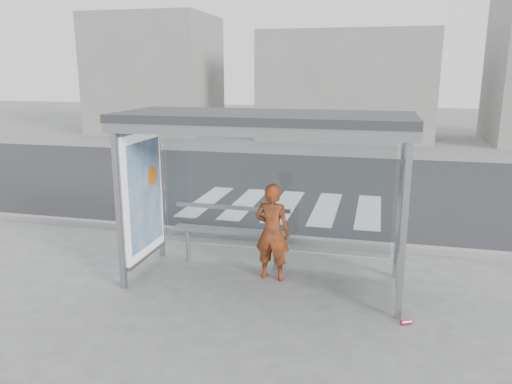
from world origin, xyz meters
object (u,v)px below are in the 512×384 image
at_px(bus_shelter, 240,155).
at_px(bench, 231,231).
at_px(person, 272,232).
at_px(soda_can, 406,322).

relative_size(bus_shelter, bench, 2.15).
height_order(person, soda_can, person).
bearing_deg(person, bench, -19.77).
bearing_deg(bus_shelter, bench, 121.03).
relative_size(bench, soda_can, 14.91).
height_order(person, bench, person).
distance_m(bench, soda_can, 3.18).
height_order(bench, soda_can, bench).
xyz_separation_m(bus_shelter, soda_can, (2.47, -0.91, -1.95)).
distance_m(bus_shelter, soda_can, 3.27).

